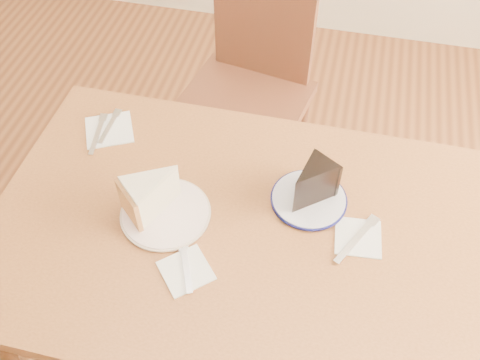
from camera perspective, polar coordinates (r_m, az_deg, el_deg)
name	(u,v)px	position (r m, az deg, el deg)	size (l,w,h in m)	color
ground	(235,349)	(1.97, -0.51, -17.61)	(4.00, 4.00, 0.00)	#482513
table	(234,248)	(1.39, -0.70, -7.30)	(1.20, 0.80, 0.75)	#563017
chair_far	(248,92)	(2.02, 0.82, 9.37)	(0.52, 0.52, 0.90)	#381A10
plate_cream	(166,213)	(1.33, -7.93, -3.55)	(0.21, 0.21, 0.01)	white
plate_navy	(309,199)	(1.36, 7.34, -2.06)	(0.18, 0.18, 0.01)	silver
carrot_cake	(156,193)	(1.31, -8.98, -1.37)	(0.09, 0.13, 0.10)	beige
chocolate_cake	(309,187)	(1.31, 7.40, -0.74)	(0.08, 0.12, 0.10)	black
napkin_cream	(186,271)	(1.24, -5.78, -9.59)	(0.11, 0.11, 0.00)	white
napkin_navy	(358,237)	(1.31, 12.48, -5.99)	(0.11, 0.11, 0.00)	white
napkin_spare	(109,130)	(1.56, -13.78, 5.23)	(0.13, 0.13, 0.00)	white
fork_cream	(186,266)	(1.24, -5.77, -9.16)	(0.01, 0.14, 0.00)	silver
knife_navy	(356,239)	(1.30, 12.29, -6.20)	(0.02, 0.17, 0.00)	silver
fork_spare	(109,126)	(1.57, -13.75, 5.58)	(0.01, 0.14, 0.00)	silver
knife_spare	(98,134)	(1.55, -14.95, 4.75)	(0.01, 0.16, 0.00)	silver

